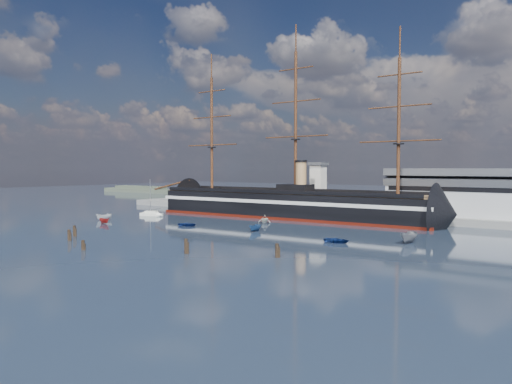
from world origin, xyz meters
The scene contains 19 objects.
ground centered at (0.00, 40.00, 0.00)m, with size 600.00×600.00×0.00m, color #243145.
quay centered at (10.00, 76.00, 0.00)m, with size 180.00×18.00×2.00m, color slate.
warehouse centered at (58.00, 80.00, 7.98)m, with size 63.00×21.00×11.60m.
quay_tower centered at (3.00, 73.00, 9.75)m, with size 5.00×5.00×15.00m.
shoreline centered at (-139.23, 135.00, 1.45)m, with size 120.00×10.00×4.00m.
warship centered at (-1.03, 60.00, 4.04)m, with size 113.17×19.51×53.94m.
sailboat centered at (-37.09, 38.03, 0.74)m, with size 7.55×4.47×11.61m.
motorboat_a centered at (-38.46, 21.41, 0.00)m, with size 5.83×2.14×2.33m, color silver.
motorboat_b centered at (-8.41, 25.39, 0.00)m, with size 3.02×1.21×1.41m, color navy.
motorboat_c centered at (12.42, 27.37, 0.00)m, with size 5.14×1.88×2.05m, color #264E84.
motorboat_d centered at (3.02, 43.95, 0.00)m, with size 6.67×2.89×2.45m, color beige.
motorboat_e centered at (36.47, 23.22, 0.00)m, with size 3.36×1.34×1.57m, color navy.
motorboat_f centered at (48.36, 31.54, 0.00)m, with size 7.11×2.61×2.84m, color slate.
motorboat_g centered at (-30.71, 15.98, 0.00)m, with size 4.72×1.73×1.89m, color maroon.
piling_near_left centered at (-14.02, -3.85, 0.00)m, with size 0.64×0.64×3.16m, color black.
piling_near_mid centered at (3.54, -13.30, 0.00)m, with size 0.64×0.64×2.54m, color black.
piling_near_right centered at (21.42, -4.43, 0.00)m, with size 0.64×0.64×3.35m, color black.
piling_far_right centered at (36.42, 2.24, 0.00)m, with size 0.64×0.64×3.10m, color black.
piling_extra centered at (-9.24, -8.14, 0.00)m, with size 0.64×0.64×3.06m, color black.
Camera 1 is at (84.53, -66.48, 15.18)m, focal length 35.00 mm.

